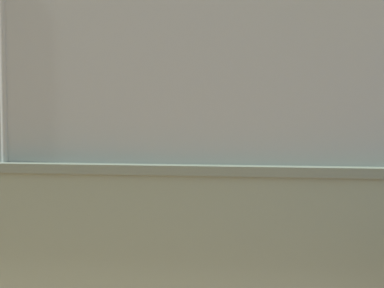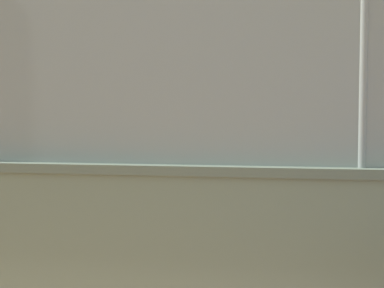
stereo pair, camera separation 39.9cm
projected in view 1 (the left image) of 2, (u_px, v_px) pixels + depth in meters
The scene contains 6 objects.
ground_plane at pixel (210, 175), 18.31m from camera, with size 260.00×260.00×0.00m, color #A36B42.
perimeter_wall at pixel (188, 258), 4.77m from camera, with size 23.28×1.00×1.63m.
fence_panel_on_wall at pixel (188, 60), 4.68m from camera, with size 22.87×0.73×1.75m.
player_baseline_waiting at pixel (281, 165), 12.16m from camera, with size 0.82×1.11×1.56m.
player_at_service_line at pixel (338, 149), 16.65m from camera, with size 1.27×0.75×1.63m.
sports_ball at pixel (270, 175), 11.20m from camera, with size 0.12×0.12×0.12m, color orange.
Camera 1 is at (-1.42, 18.18, 2.07)m, focal length 52.44 mm.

